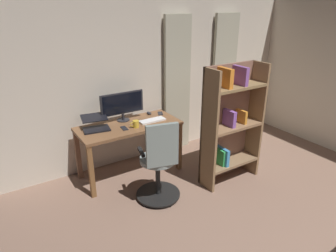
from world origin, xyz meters
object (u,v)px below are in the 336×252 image
desk (129,132)px  computer_keyboard (152,120)px  laptop (96,125)px  mug_coffee (136,124)px  office_chair (159,165)px  bookshelf (230,123)px  cell_phone_face_up (124,128)px  computer_monitor (122,104)px  cell_phone_by_monitor (160,113)px  computer_mouse (149,113)px

desk → computer_keyboard: (-0.34, 0.06, 0.12)m
laptop → mug_coffee: size_ratio=3.09×
office_chair → mug_coffee: (-0.02, -0.64, 0.31)m
laptop → desk: bearing=175.9°
office_chair → bookshelf: bookshelf is taller
computer_keyboard → cell_phone_face_up: (0.45, 0.03, -0.01)m
computer_monitor → computer_keyboard: 0.47m
computer_monitor → laptop: bearing=11.8°
computer_monitor → cell_phone_face_up: bearing=67.9°
computer_monitor → mug_coffee: 0.38m
computer_keyboard → laptop: 0.78m
office_chair → computer_keyboard: (-0.32, -0.72, 0.27)m
bookshelf → computer_keyboard: bearing=-45.4°
desk → office_chair: office_chair is taller
computer_monitor → cell_phone_by_monitor: bearing=175.1°
office_chair → laptop: size_ratio=2.72×
computer_keyboard → laptop: bearing=-12.0°
computer_keyboard → computer_mouse: 0.29m
cell_phone_face_up → bookshelf: size_ratio=0.09×
computer_mouse → mug_coffee: size_ratio=0.78×
mug_coffee → computer_keyboard: bearing=-165.8°
computer_monitor → office_chair: bearing=90.7°
desk → computer_monitor: 0.39m
desk → office_chair: size_ratio=1.30×
office_chair → computer_mouse: office_chair is taller
office_chair → mug_coffee: bearing=102.7°
computer_monitor → laptop: 0.48m
office_chair → computer_mouse: size_ratio=10.78×
laptop → cell_phone_face_up: (-0.32, 0.20, -0.05)m
computer_mouse → bookshelf: 1.22m
computer_monitor → bookshelf: size_ratio=0.39×
desk → bookshelf: bookshelf is taller
bookshelf → computer_monitor: bearing=-43.2°
cell_phone_by_monitor → mug_coffee: 0.62m
cell_phone_face_up → mug_coffee: mug_coffee is taller
bookshelf → cell_phone_by_monitor: bearing=-62.8°
cell_phone_face_up → computer_monitor: bearing=-107.4°
computer_monitor → computer_mouse: (-0.43, -0.02, -0.22)m
computer_keyboard → bookshelf: 1.07m
laptop → mug_coffee: 0.53m
office_chair → computer_monitor: (0.01, -0.97, 0.50)m
desk → laptop: (0.43, -0.10, 0.16)m
laptop → cell_phone_face_up: bearing=157.5°
laptop → computer_monitor: bearing=-159.0°
laptop → bookshelf: bearing=157.9°
desk → cell_phone_face_up: 0.18m
mug_coffee → cell_phone_by_monitor: bearing=-153.1°
computer_keyboard → mug_coffee: (0.30, 0.08, 0.04)m
computer_monitor → mug_coffee: (-0.03, 0.33, -0.19)m
cell_phone_by_monitor → computer_mouse: bearing=1.0°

